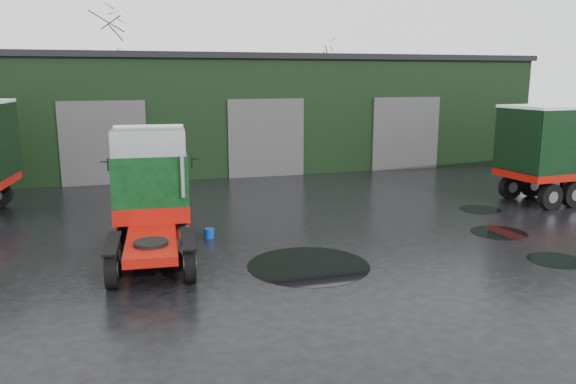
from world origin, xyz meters
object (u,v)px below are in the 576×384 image
object	(u,v)px
hero_tractor	(150,197)
wash_bucket	(209,233)
warehouse	(242,109)
tree_back_b	(312,94)
tree_back_a	(107,82)

from	to	relation	value
hero_tractor	wash_bucket	xyz separation A→B (m)	(1.86, 1.69, -1.66)
warehouse	tree_back_b	distance (m)	12.82
hero_tractor	tree_back_b	distance (m)	31.89
warehouse	hero_tractor	xyz separation A→B (m)	(-6.50, -18.33, -1.34)
warehouse	tree_back_b	size ratio (longest dim) A/B	4.32
tree_back_b	warehouse	bearing A→B (deg)	-128.66
hero_tractor	tree_back_a	size ratio (longest dim) A/B	0.62
hero_tractor	wash_bucket	world-z (taller)	hero_tractor
warehouse	hero_tractor	bearing A→B (deg)	-109.52
wash_bucket	tree_back_b	bearing A→B (deg)	64.62
wash_bucket	hero_tractor	bearing A→B (deg)	-137.78
warehouse	tree_back_a	size ratio (longest dim) A/B	3.41
warehouse	tree_back_b	bearing A→B (deg)	51.34
warehouse	wash_bucket	xyz separation A→B (m)	(-4.64, -16.65, -3.00)
warehouse	wash_bucket	bearing A→B (deg)	-105.58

